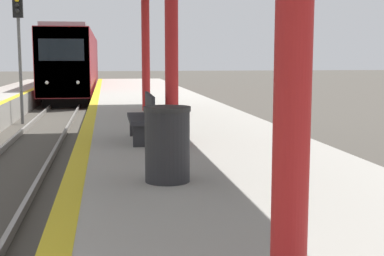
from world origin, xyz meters
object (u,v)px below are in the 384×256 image
train (76,63)px  signal_far (19,34)px  bench (144,116)px  trash_bin (167,144)px

train → signal_far: 17.33m
signal_far → bench: 11.71m
train → bench: train is taller
trash_bin → signal_far: bearing=105.6°
signal_far → trash_bin: bearing=-74.4°
trash_bin → bench: (-0.07, 3.49, -0.01)m
bench → train: bearing=95.7°
train → signal_far: size_ratio=4.86×
trash_bin → train: bearing=95.2°
trash_bin → bench: 3.49m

